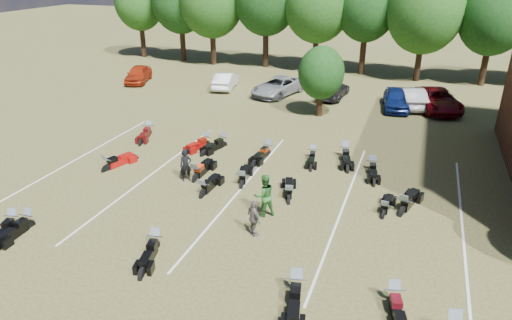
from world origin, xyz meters
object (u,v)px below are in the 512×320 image
at_px(car_4, 396,99).
at_px(person_black, 186,166).
at_px(motorcycle_7, 108,170).
at_px(motorcycle_3, 156,249).
at_px(motorcycle_0, 14,228).
at_px(motorcycle_14, 149,135).
at_px(car_0, 138,74).
at_px(person_green, 264,195).
at_px(person_grey, 254,218).

bearing_deg(car_4, person_black, -126.52).
relative_size(person_black, motorcycle_7, 0.69).
xyz_separation_m(car_4, motorcycle_7, (-13.45, -16.54, -0.77)).
height_order(car_4, motorcycle_3, car_4).
bearing_deg(motorcycle_0, person_black, 37.49).
bearing_deg(motorcycle_3, car_4, 57.53).
bearing_deg(person_black, motorcycle_14, 98.46).
height_order(car_0, car_4, car_4).
bearing_deg(car_0, motorcycle_14, -72.32).
distance_m(car_4, motorcycle_3, 23.08).
relative_size(person_green, motorcycle_14, 0.83).
bearing_deg(person_grey, motorcycle_0, 57.35).
xyz_separation_m(person_black, motorcycle_14, (-5.34, 5.00, -0.82)).
distance_m(motorcycle_7, motorcycle_14, 5.47).
bearing_deg(person_green, person_black, -60.10).
relative_size(car_0, person_black, 2.65).
height_order(car_4, person_black, person_black).
relative_size(car_4, motorcycle_14, 1.94).
xyz_separation_m(car_0, motorcycle_7, (9.12, -16.84, -0.74)).
bearing_deg(motorcycle_14, motorcycle_0, -101.20).
bearing_deg(person_green, car_0, -83.62).
relative_size(car_0, motorcycle_7, 1.82).
bearing_deg(motorcycle_3, motorcycle_0, 172.15).
xyz_separation_m(car_0, motorcycle_0, (9.01, -22.93, -0.74)).
relative_size(motorcycle_0, motorcycle_14, 0.95).
distance_m(car_4, person_black, 18.45).
distance_m(person_grey, motorcycle_3, 4.00).
relative_size(car_4, person_grey, 2.85).
height_order(person_grey, motorcycle_3, person_grey).
bearing_deg(car_0, motorcycle_7, -79.81).
bearing_deg(car_4, motorcycle_14, -149.59).
bearing_deg(person_black, car_4, 22.57).
distance_m(car_4, motorcycle_0, 26.39).
xyz_separation_m(car_4, motorcycle_0, (-13.56, -22.63, -0.77)).
bearing_deg(car_4, motorcycle_7, -136.65).
distance_m(car_4, person_grey, 20.06).
bearing_deg(motorcycle_3, person_green, 37.48).
bearing_deg(person_grey, car_4, -61.30).
bearing_deg(person_green, motorcycle_0, -12.75).
distance_m(motorcycle_0, motorcycle_14, 11.52).
bearing_deg(person_black, person_grey, -73.84).
distance_m(person_green, motorcycle_0, 10.55).
height_order(person_green, motorcycle_3, person_green).
relative_size(motorcycle_3, motorcycle_7, 0.94).
relative_size(car_0, motorcycle_0, 1.97).
height_order(car_0, person_green, person_green).
height_order(motorcycle_0, motorcycle_3, motorcycle_3).
height_order(car_0, motorcycle_7, car_0).
height_order(car_4, motorcycle_7, car_4).
relative_size(person_grey, motorcycle_14, 0.68).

